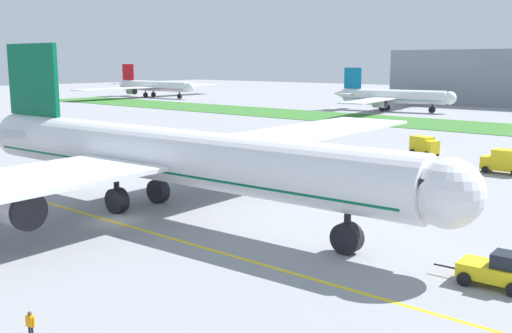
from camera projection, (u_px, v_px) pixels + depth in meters
name	position (u px, v px, depth m)	size (l,w,h in m)	color
ground_plane	(115.00, 221.00, 52.83)	(600.00, 600.00, 0.00)	gray
apron_taxi_line	(112.00, 221.00, 52.63)	(280.00, 0.36, 0.01)	yellow
grass_median_strip	(492.00, 128.00, 125.95)	(320.00, 24.00, 0.10)	#38722D
airliner_foreground	(158.00, 155.00, 54.97)	(58.89, 95.65, 16.08)	white
pushback_tug	(496.00, 270.00, 37.29)	(6.10, 2.83, 2.29)	yellow
ground_crew_wingwalker_port	(30.00, 323.00, 29.97)	(0.54, 0.33, 1.60)	black
service_truck_baggage_loader	(424.00, 145.00, 89.45)	(4.81, 3.54, 2.87)	yellow
service_truck_fuel_bowser	(505.00, 161.00, 74.75)	(5.46, 2.61, 3.10)	yellow
parked_airliner_far_left	(153.00, 86.00, 234.93)	(44.02, 70.75, 13.10)	white
parked_airliner_far_centre	(391.00, 97.00, 169.13)	(36.23, 57.61, 12.35)	white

